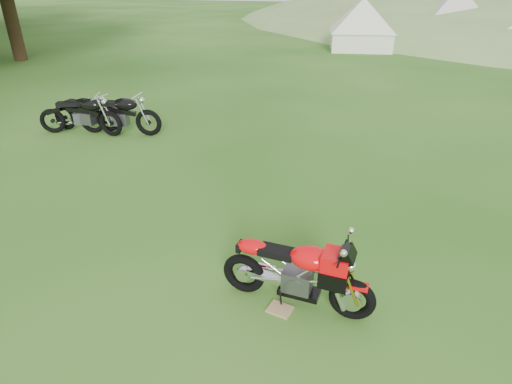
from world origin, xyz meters
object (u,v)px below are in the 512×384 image
(plywood_board, at_px, (280,309))
(vintage_moto_c, at_px, (80,113))
(sport_motorcycle, at_px, (297,268))
(tent_mid, at_px, (455,15))
(vintage_moto_a, at_px, (86,113))
(vintage_moto_d, at_px, (119,113))
(tent_left, at_px, (362,23))

(plywood_board, height_order, vintage_moto_c, vintage_moto_c)
(sport_motorcycle, height_order, plywood_board, sport_motorcycle)
(plywood_board, bearing_deg, sport_motorcycle, 48.58)
(plywood_board, xyz_separation_m, tent_mid, (4.26, 24.38, 1.38))
(vintage_moto_a, distance_m, vintage_moto_d, 0.82)
(vintage_moto_d, xyz_separation_m, tent_mid, (9.30, 19.58, 0.88))
(vintage_moto_a, bearing_deg, tent_left, 75.28)
(vintage_moto_a, distance_m, tent_left, 15.95)
(sport_motorcycle, distance_m, vintage_moto_d, 6.95)
(vintage_moto_a, xyz_separation_m, vintage_moto_d, (0.81, 0.12, 0.02))
(vintage_moto_d, relative_size, tent_mid, 0.61)
(sport_motorcycle, distance_m, vintage_moto_c, 7.65)
(plywood_board, distance_m, tent_left, 19.75)
(sport_motorcycle, xyz_separation_m, vintage_moto_a, (-5.98, 4.52, -0.01))
(vintage_moto_a, height_order, tent_mid, tent_mid)
(vintage_moto_a, relative_size, vintage_moto_c, 1.02)
(tent_left, distance_m, tent_mid, 6.70)
(sport_motorcycle, relative_size, vintage_moto_a, 0.90)
(tent_left, bearing_deg, vintage_moto_c, -118.92)
(tent_left, xyz_separation_m, tent_mid, (4.79, 4.68, 0.14))
(vintage_moto_d, height_order, tent_mid, tent_mid)
(sport_motorcycle, height_order, tent_mid, tent_mid)
(plywood_board, xyz_separation_m, vintage_moto_d, (-5.03, 4.80, 0.51))
(vintage_moto_c, distance_m, vintage_moto_d, 1.00)
(plywood_board, bearing_deg, tent_mid, 80.08)
(vintage_moto_a, xyz_separation_m, vintage_moto_c, (-0.18, -0.00, -0.01))
(sport_motorcycle, bearing_deg, plywood_board, -126.87)
(tent_mid, bearing_deg, vintage_moto_d, -119.78)
(sport_motorcycle, height_order, vintage_moto_c, sport_motorcycle)
(vintage_moto_a, relative_size, tent_mid, 0.59)
(vintage_moto_a, bearing_deg, sport_motorcycle, -32.32)
(plywood_board, relative_size, vintage_moto_c, 0.15)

